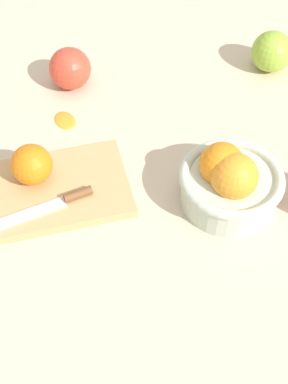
{
  "coord_description": "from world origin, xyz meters",
  "views": [
    {
      "loc": [
        0.05,
        0.64,
        0.66
      ],
      "look_at": [
        0.03,
        0.13,
        0.04
      ],
      "focal_mm": 49.54,
      "sensor_mm": 36.0,
      "label": 1
    }
  ],
  "objects_px": {
    "orange_on_board": "(32,165)",
    "apple_front_left": "(272,52)",
    "knife": "(58,202)",
    "bowl": "(230,182)",
    "cutting_board": "(60,189)",
    "apple_front_right": "(70,69)"
  },
  "relations": [
    {
      "from": "knife",
      "to": "apple_front_left",
      "type": "relative_size",
      "value": 1.87
    },
    {
      "from": "bowl",
      "to": "orange_on_board",
      "type": "height_order",
      "value": "bowl"
    },
    {
      "from": "cutting_board",
      "to": "orange_on_board",
      "type": "bearing_deg",
      "value": -23.14
    },
    {
      "from": "cutting_board",
      "to": "apple_front_left",
      "type": "relative_size",
      "value": 2.74
    },
    {
      "from": "cutting_board",
      "to": "apple_front_right",
      "type": "xyz_separation_m",
      "value": [
        -0.01,
        -0.27,
        0.03
      ]
    },
    {
      "from": "cutting_board",
      "to": "apple_front_right",
      "type": "relative_size",
      "value": 2.75
    },
    {
      "from": "apple_front_right",
      "to": "apple_front_left",
      "type": "distance_m",
      "value": 0.39
    },
    {
      "from": "knife",
      "to": "orange_on_board",
      "type": "bearing_deg",
      "value": -53.19
    },
    {
      "from": "orange_on_board",
      "to": "apple_front_left",
      "type": "bearing_deg",
      "value": -146.62
    },
    {
      "from": "bowl",
      "to": "apple_front_right",
      "type": "xyz_separation_m",
      "value": [
        0.26,
        -0.3,
        -0.0
      ]
    },
    {
      "from": "cutting_board",
      "to": "apple_front_left",
      "type": "height_order",
      "value": "apple_front_left"
    },
    {
      "from": "apple_front_right",
      "to": "knife",
      "type": "bearing_deg",
      "value": 88.86
    },
    {
      "from": "bowl",
      "to": "apple_front_right",
      "type": "relative_size",
      "value": 2.04
    },
    {
      "from": "bowl",
      "to": "apple_front_left",
      "type": "xyz_separation_m",
      "value": [
        -0.13,
        -0.33,
        -0.0
      ]
    },
    {
      "from": "bowl",
      "to": "knife",
      "type": "bearing_deg",
      "value": 2.38
    },
    {
      "from": "cutting_board",
      "to": "bowl",
      "type": "bearing_deg",
      "value": 174.26
    },
    {
      "from": "orange_on_board",
      "to": "knife",
      "type": "xyz_separation_m",
      "value": [
        -0.04,
        0.05,
        -0.03
      ]
    },
    {
      "from": "bowl",
      "to": "cutting_board",
      "type": "relative_size",
      "value": 0.74
    },
    {
      "from": "apple_front_right",
      "to": "apple_front_left",
      "type": "relative_size",
      "value": 1.0
    },
    {
      "from": "bowl",
      "to": "knife",
      "type": "height_order",
      "value": "bowl"
    },
    {
      "from": "apple_front_right",
      "to": "bowl",
      "type": "bearing_deg",
      "value": 131.16
    },
    {
      "from": "knife",
      "to": "apple_front_left",
      "type": "height_order",
      "value": "apple_front_left"
    }
  ]
}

